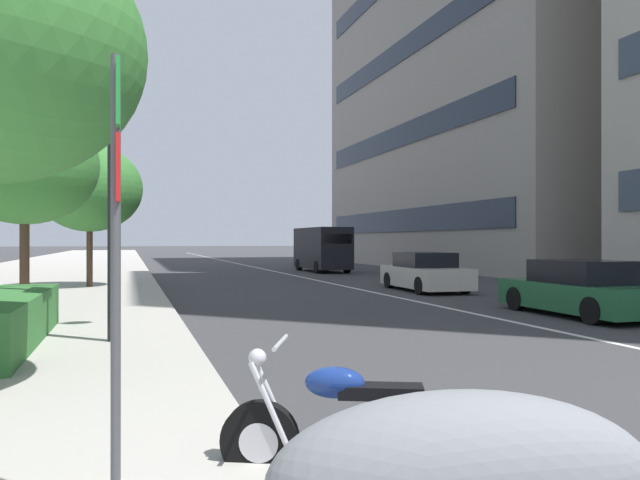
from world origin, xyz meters
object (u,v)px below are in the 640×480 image
(car_following_behind, at_px, (425,273))
(parking_sign_by_curb, at_px, (117,229))
(car_approaching_light, at_px, (580,290))
(delivery_van_ahead, at_px, (322,248))
(street_lamp_with_banners, at_px, (136,71))
(street_tree_far_plaza, at_px, (90,188))
(motorcycle_far_end_row, at_px, (354,430))
(street_tree_by_lamp_post, at_px, (25,164))

(car_following_behind, relative_size, parking_sign_by_curb, 1.57)
(car_approaching_light, xyz_separation_m, delivery_van_ahead, (21.69, -0.43, 0.76))
(car_following_behind, height_order, street_lamp_with_banners, street_lamp_with_banners)
(car_following_behind, distance_m, street_tree_far_plaza, 12.76)
(car_following_behind, bearing_deg, car_approaching_light, -176.09)
(parking_sign_by_curb, height_order, street_lamp_with_banners, street_lamp_with_banners)
(car_approaching_light, bearing_deg, motorcycle_far_end_row, 132.56)
(street_lamp_with_banners, height_order, street_tree_far_plaza, street_lamp_with_banners)
(motorcycle_far_end_row, bearing_deg, car_following_behind, -96.65)
(motorcycle_far_end_row, relative_size, car_approaching_light, 0.46)
(street_lamp_with_banners, height_order, street_tree_by_lamp_post, street_lamp_with_banners)
(motorcycle_far_end_row, distance_m, car_approaching_light, 11.75)
(car_following_behind, bearing_deg, street_lamp_with_banners, 133.99)
(parking_sign_by_curb, relative_size, street_tree_far_plaza, 0.54)
(parking_sign_by_curb, bearing_deg, delivery_van_ahead, -20.34)
(car_approaching_light, distance_m, parking_sign_by_curb, 13.38)
(motorcycle_far_end_row, relative_size, street_tree_by_lamp_post, 0.40)
(motorcycle_far_end_row, distance_m, car_following_behind, 17.69)
(parking_sign_by_curb, distance_m, street_tree_far_plaza, 19.73)
(motorcycle_far_end_row, xyz_separation_m, car_approaching_light, (7.67, -8.90, 0.23))
(street_tree_by_lamp_post, bearing_deg, car_approaching_light, -106.43)
(delivery_van_ahead, distance_m, parking_sign_by_curb, 31.74)
(motorcycle_far_end_row, height_order, street_tree_by_lamp_post, street_tree_by_lamp_post)
(car_approaching_light, xyz_separation_m, street_tree_by_lamp_post, (3.81, 12.91, 3.04))
(delivery_van_ahead, xyz_separation_m, street_tree_far_plaza, (-10.16, 12.34, 2.38))
(street_tree_far_plaza, bearing_deg, delivery_van_ahead, -50.54)
(delivery_van_ahead, xyz_separation_m, parking_sign_by_curb, (-29.76, 11.03, 0.53))
(car_approaching_light, distance_m, car_following_behind, 7.71)
(car_following_behind, xyz_separation_m, street_tree_far_plaza, (3.83, 11.77, 3.13))
(motorcycle_far_end_row, distance_m, street_tree_far_plaza, 19.73)
(car_following_behind, bearing_deg, street_tree_by_lamp_post, 109.81)
(delivery_van_ahead, relative_size, parking_sign_by_curb, 1.89)
(delivery_van_ahead, bearing_deg, street_tree_by_lamp_post, 142.10)
(car_following_behind, height_order, parking_sign_by_curb, parking_sign_by_curb)
(car_approaching_light, height_order, street_tree_far_plaza, street_tree_far_plaza)
(car_following_behind, distance_m, street_lamp_with_banners, 14.25)
(motorcycle_far_end_row, xyz_separation_m, delivery_van_ahead, (29.36, -9.33, 0.99))
(motorcycle_far_end_row, distance_m, street_lamp_with_banners, 7.88)
(motorcycle_far_end_row, bearing_deg, parking_sign_by_curb, 36.26)
(parking_sign_by_curb, height_order, street_tree_far_plaza, street_tree_far_plaza)
(street_lamp_with_banners, distance_m, street_tree_far_plaza, 12.93)
(car_approaching_light, bearing_deg, car_following_behind, 2.89)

